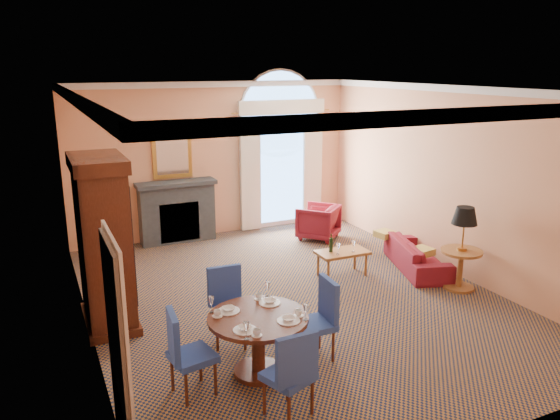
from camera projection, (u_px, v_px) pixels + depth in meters
name	position (u px, v px, depth m)	size (l,w,h in m)	color
ground	(293.00, 298.00, 8.52)	(7.50, 7.50, 0.00)	#121D39
room_envelope	(274.00, 132.00, 8.45)	(6.04, 7.52, 3.45)	tan
armoire	(104.00, 246.00, 7.42)	(0.68, 1.21, 2.37)	#3E1A0E
dining_table	(258.00, 331.00, 6.30)	(1.17, 1.17, 0.94)	#3E1A0E
dining_chair_north	(228.00, 300.00, 7.07)	(0.58, 0.58, 1.01)	navy
dining_chair_south	(292.00, 370.00, 5.46)	(0.58, 0.58, 1.01)	navy
dining_chair_east	(321.00, 314.00, 6.68)	(0.48, 0.46, 1.01)	navy
dining_chair_west	(184.00, 348.00, 5.87)	(0.52, 0.52, 1.01)	navy
sofa	(417.00, 255.00, 9.67)	(1.75, 0.68, 0.51)	maroon
armchair	(318.00, 222.00, 11.35)	(0.76, 0.78, 0.71)	maroon
coffee_table	(342.00, 253.00, 9.31)	(0.89, 0.50, 0.76)	#955C2C
side_table	(463.00, 238.00, 8.65)	(0.66, 0.66, 1.34)	#955C2C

